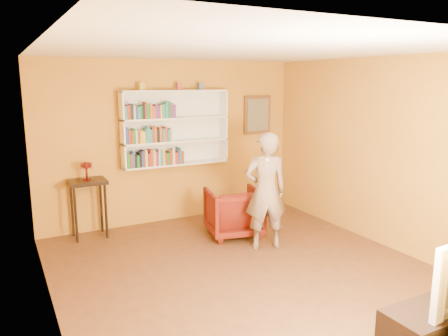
{
  "coord_description": "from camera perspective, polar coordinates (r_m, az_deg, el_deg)",
  "views": [
    {
      "loc": [
        -2.63,
        -4.35,
        2.35
      ],
      "look_at": [
        0.06,
        0.75,
        1.2
      ],
      "focal_mm": 35.0,
      "sensor_mm": 36.0,
      "label": 1
    }
  ],
  "objects": [
    {
      "name": "ornament_left",
      "position": [
        7.02,
        -10.7,
        10.41
      ],
      "size": [
        0.08,
        0.08,
        0.12
      ],
      "primitive_type": "cube",
      "color": "gold",
      "rests_on": "bookshelf"
    },
    {
      "name": "room_shell",
      "position": [
        5.26,
        3.25,
        -3.49
      ],
      "size": [
        5.3,
        5.8,
        2.88
      ],
      "color": "#4F2F19",
      "rests_on": "ground"
    },
    {
      "name": "books_row_middle",
      "position": [
        7.05,
        -9.8,
        4.21
      ],
      "size": [
        0.77,
        0.19,
        0.26
      ],
      "color": "#223D9D",
      "rests_on": "bookshelf"
    },
    {
      "name": "person",
      "position": [
        6.18,
        5.46,
        -3.0
      ],
      "size": [
        0.7,
        0.56,
        1.67
      ],
      "primitive_type": "imported",
      "rotation": [
        0.0,
        0.0,
        2.85
      ],
      "color": "#7C695A",
      "rests_on": "ground"
    },
    {
      "name": "ruby_lustre",
      "position": [
        6.82,
        -17.55,
        0.13
      ],
      "size": [
        0.17,
        0.17,
        0.28
      ],
      "color": "maroon",
      "rests_on": "console_table"
    },
    {
      "name": "game_remote",
      "position": [
        5.58,
        5.26,
        1.2
      ],
      "size": [
        0.04,
        0.15,
        0.04
      ],
      "primitive_type": "cube",
      "color": "silver",
      "rests_on": "person"
    },
    {
      "name": "framed_painting",
      "position": [
        8.07,
        4.38,
        6.95
      ],
      "size": [
        0.55,
        0.05,
        0.7
      ],
      "color": "brown",
      "rests_on": "room_shell"
    },
    {
      "name": "ornament_centre",
      "position": [
        7.23,
        -5.88,
        10.57
      ],
      "size": [
        0.09,
        0.09,
        0.12
      ],
      "primitive_type": "cube",
      "color": "#A04435",
      "rests_on": "bookshelf"
    },
    {
      "name": "books_row_lower",
      "position": [
        7.13,
        -9.08,
        1.26
      ],
      "size": [
        0.95,
        0.19,
        0.27
      ],
      "color": "#1A752D",
      "rests_on": "bookshelf"
    },
    {
      "name": "books_row_upper",
      "position": [
        7.02,
        -9.6,
        7.3
      ],
      "size": [
        0.82,
        0.19,
        0.27
      ],
      "color": "teal",
      "rests_on": "bookshelf"
    },
    {
      "name": "armchair",
      "position": [
        6.77,
        1.27,
        -5.78
      ],
      "size": [
        0.94,
        0.96,
        0.74
      ],
      "primitive_type": "imported",
      "rotation": [
        0.0,
        0.0,
        2.93
      ],
      "color": "#4B0805",
      "rests_on": "ground"
    },
    {
      "name": "ornament_right",
      "position": [
        7.38,
        -3.1,
        10.6
      ],
      "size": [
        0.08,
        0.08,
        0.11
      ],
      "primitive_type": "cube",
      "color": "slate",
      "rests_on": "bookshelf"
    },
    {
      "name": "console_table",
      "position": [
        6.9,
        -17.38,
        -2.75
      ],
      "size": [
        0.55,
        0.42,
        0.9
      ],
      "color": "black",
      "rests_on": "ground"
    },
    {
      "name": "bookshelf",
      "position": [
        7.3,
        -6.52,
        5.23
      ],
      "size": [
        1.8,
        0.29,
        1.23
      ],
      "color": "white",
      "rests_on": "room_shell"
    }
  ]
}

